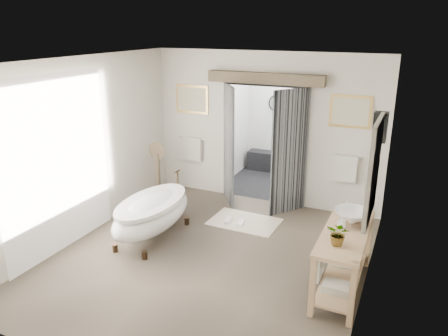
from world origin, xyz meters
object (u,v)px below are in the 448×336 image
(clawfoot_tub, at_px, (152,213))
(rug, at_px, (245,222))
(basin, at_px, (352,216))
(vanity, at_px, (342,255))

(clawfoot_tub, relative_size, rug, 1.54)
(rug, xyz_separation_m, basin, (1.95, -1.07, 0.93))
(rug, relative_size, basin, 2.48)
(vanity, height_order, basin, basin)
(clawfoot_tub, bearing_deg, basin, 1.67)
(clawfoot_tub, bearing_deg, rug, 44.86)
(basin, bearing_deg, rug, 147.83)
(clawfoot_tub, xyz_separation_m, vanity, (3.07, -0.22, 0.06))
(clawfoot_tub, height_order, vanity, clawfoot_tub)
(clawfoot_tub, bearing_deg, vanity, -4.16)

